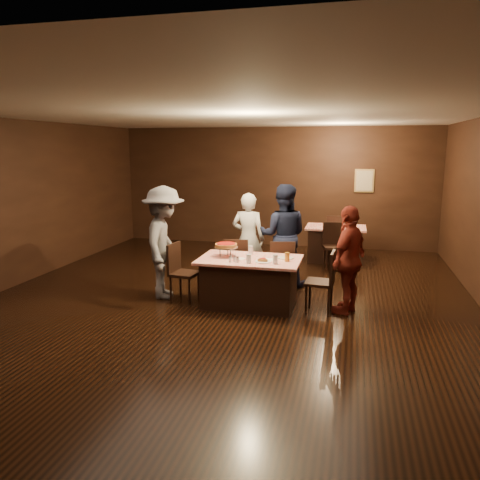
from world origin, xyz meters
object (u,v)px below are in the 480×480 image
Objects in this scene: chair_far_left at (237,264)px; chair_end_right at (319,281)px; glass_amber at (287,257)px; glass_back at (251,250)px; chair_back_near at (334,246)px; diner_white_jacket at (248,239)px; chair_far_right at (282,267)px; glass_front_right at (275,259)px; pizza_stand at (226,245)px; glass_front_left at (249,259)px; main_table at (250,282)px; diner_navy_hoodie at (283,235)px; chair_end_left at (184,272)px; diner_red_shirt at (349,260)px; plate_empty at (286,258)px; chair_back_far at (336,235)px; diner_grey_knit at (164,243)px; back_table at (335,244)px.

chair_far_left and chair_end_right have the same top height.
glass_amber is 1.00× the size of glass_back.
chair_end_right is 1.00× the size of chair_back_near.
chair_far_left is 0.56× the size of diner_white_jacket.
chair_far_right is 6.79× the size of glass_front_right.
pizza_stand reaches higher than chair_far_right.
glass_amber is (1.00, -0.10, -0.11)m from pizza_stand.
glass_front_left and glass_front_right have the same top height.
main_table is 1.42m from diner_navy_hoodie.
chair_far_right is 2.50× the size of pizza_stand.
chair_end_left is (-1.50, -0.75, 0.00)m from chair_far_right.
pizza_stand is 2.71× the size of glass_amber.
plate_empty is at bearing -72.88° from diner_red_shirt.
diner_red_shirt is at bearing -96.14° from chair_back_near.
chair_far_right is at bearing 170.53° from chair_far_left.
chair_back_near is at bearing 75.72° from glass_front_right.
chair_far_right is at bearing 79.52° from chair_back_far.
chair_far_left is at bearing 127.87° from glass_back.
plate_empty is 1.79× the size of glass_back.
glass_front_right is at bearing 83.34° from chair_back_far.
diner_red_shirt is 11.81× the size of glass_front_left.
glass_back is at bearing -75.82° from diner_red_shirt.
chair_end_right is 2.50× the size of pizza_stand.
glass_front_right is (0.11, -1.52, -0.09)m from diner_navy_hoodie.
diner_red_shirt reaches higher than chair_back_far.
chair_far_left reaches higher than glass_front_right.
chair_end_left is (-1.10, 0.00, 0.09)m from main_table.
diner_navy_hoodie is at bearing -154.38° from chair_far_left.
diner_grey_knit is (-1.08, -0.66, 0.46)m from chair_far_left.
chair_far_right is 0.51× the size of diner_grey_knit.
chair_far_left is at bearing 118.07° from main_table.
chair_far_right is 1.00× the size of chair_back_near.
diner_red_shirt reaches higher than plate_empty.
diner_red_shirt is 0.98m from plate_empty.
chair_back_near is at bearing -132.12° from diner_white_jacket.
pizza_stand reaches higher than plate_empty.
diner_grey_knit is 13.42× the size of glass_back.
chair_back_far is (0.80, 3.26, 0.00)m from chair_far_right.
back_table is 3.41m from diner_red_shirt.
pizza_stand is (0.70, 0.05, 0.48)m from chair_end_left.
glass_front_left is at bearing -138.01° from plate_empty.
diner_navy_hoodie is 1.04m from glass_back.
back_table is at bearing 78.37° from glass_front_right.
chair_back_far is 3.19m from diner_white_jacket.
diner_grey_knit is (-0.38, 0.09, 0.46)m from chair_end_left.
chair_far_right reaches higher than glass_amber.
diner_red_shirt is at bearing 98.04° from chair_back_far.
glass_front_right is at bearing -29.05° from main_table.
pizza_stand reaches higher than chair_end_left.
chair_far_right is at bearing -125.37° from chair_back_near.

